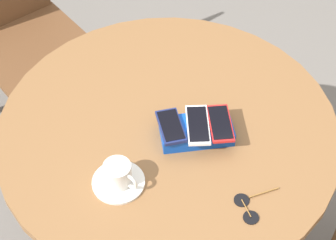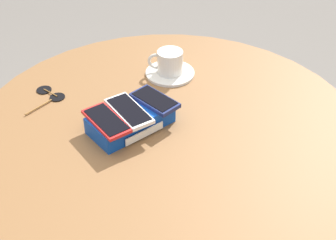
% 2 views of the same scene
% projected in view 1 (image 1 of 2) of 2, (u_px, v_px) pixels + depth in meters
% --- Properties ---
extents(round_table, '(1.00, 1.00, 0.73)m').
position_uv_depth(round_table, '(168.00, 148.00, 1.72)').
color(round_table, '#2D2D2D').
rests_on(round_table, ground_plane).
extents(phone_box, '(0.20, 0.11, 0.05)m').
position_uv_depth(phone_box, '(196.00, 131.00, 1.59)').
color(phone_box, '#0F42AD').
rests_on(phone_box, round_table).
extents(phone_red, '(0.07, 0.14, 0.01)m').
position_uv_depth(phone_red, '(220.00, 123.00, 1.57)').
color(phone_red, red).
rests_on(phone_red, phone_box).
extents(phone_white, '(0.08, 0.15, 0.01)m').
position_uv_depth(phone_white, '(198.00, 125.00, 1.57)').
color(phone_white, silver).
rests_on(phone_white, phone_box).
extents(phone_navy, '(0.07, 0.13, 0.01)m').
position_uv_depth(phone_navy, '(172.00, 126.00, 1.56)').
color(phone_navy, navy).
rests_on(phone_navy, phone_box).
extents(saucer, '(0.14, 0.14, 0.01)m').
position_uv_depth(saucer, '(119.00, 182.00, 1.50)').
color(saucer, silver).
rests_on(saucer, round_table).
extents(coffee_cup, '(0.09, 0.09, 0.07)m').
position_uv_depth(coffee_cup, '(118.00, 174.00, 1.47)').
color(coffee_cup, silver).
rests_on(coffee_cup, saucer).
extents(sunglasses, '(0.13, 0.10, 0.01)m').
position_uv_depth(sunglasses, '(248.00, 207.00, 1.45)').
color(sunglasses, black).
rests_on(sunglasses, round_table).
extents(chair_far_side, '(0.59, 0.59, 0.90)m').
position_uv_depth(chair_far_side, '(23.00, 32.00, 2.33)').
color(chair_far_side, brown).
rests_on(chair_far_side, ground_plane).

